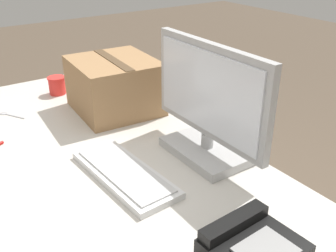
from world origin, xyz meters
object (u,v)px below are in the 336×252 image
(keyboard, at_px, (125,173))
(spoon, at_px, (8,114))
(paper_cup_left, at_px, (57,85))
(monitor, at_px, (209,108))
(desk_phone, at_px, (252,247))
(cardboard_box, at_px, (115,85))

(keyboard, bearing_deg, spoon, -168.58)
(paper_cup_left, relative_size, spoon, 0.67)
(monitor, height_order, keyboard, monitor)
(desk_phone, bearing_deg, paper_cup_left, 177.41)
(paper_cup_left, distance_m, spoon, 0.30)
(desk_phone, bearing_deg, monitor, 150.43)
(desk_phone, xyz_separation_m, cardboard_box, (-0.99, 0.14, 0.09))
(monitor, bearing_deg, paper_cup_left, -165.13)
(desk_phone, relative_size, paper_cup_left, 2.63)
(monitor, xyz_separation_m, spoon, (-0.76, -0.50, -0.18))
(desk_phone, relative_size, spoon, 1.77)
(paper_cup_left, bearing_deg, monitor, 14.87)
(desk_phone, relative_size, cardboard_box, 0.59)
(desk_phone, bearing_deg, cardboard_box, 168.90)
(keyboard, relative_size, spoon, 3.38)
(cardboard_box, bearing_deg, monitor, 8.63)
(monitor, xyz_separation_m, paper_cup_left, (-0.88, -0.23, -0.14))
(cardboard_box, bearing_deg, desk_phone, -8.21)
(keyboard, height_order, desk_phone, desk_phone)
(paper_cup_left, bearing_deg, cardboard_box, 24.28)
(keyboard, distance_m, desk_phone, 0.49)
(keyboard, height_order, cardboard_box, cardboard_box)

